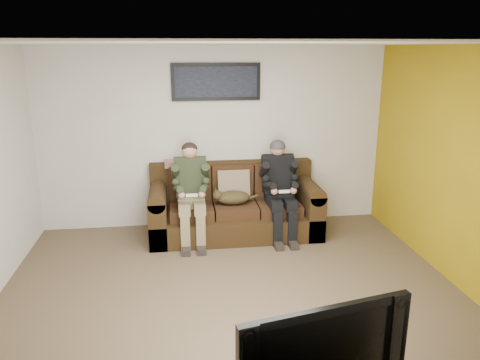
{
  "coord_description": "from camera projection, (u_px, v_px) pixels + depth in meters",
  "views": [
    {
      "loc": [
        -0.53,
        -4.43,
        2.56
      ],
      "look_at": [
        0.24,
        1.2,
        0.95
      ],
      "focal_mm": 35.0,
      "sensor_mm": 36.0,
      "label": 1
    }
  ],
  "objects": [
    {
      "name": "wall_right",
      "position": [
        466.0,
        171.0,
        4.96
      ],
      "size": [
        0.0,
        4.5,
        4.5
      ],
      "primitive_type": "plane",
      "rotation": [
        1.57,
        0.0,
        -1.57
      ],
      "color": "beige",
      "rests_on": "ground"
    },
    {
      "name": "person_left",
      "position": [
        191.0,
        187.0,
        6.29
      ],
      "size": [
        0.51,
        0.87,
        1.33
      ],
      "color": "#8A7A56",
      "rests_on": "sofa"
    },
    {
      "name": "throw_pillow",
      "position": [
        234.0,
        185.0,
        6.62
      ],
      "size": [
        0.45,
        0.21,
        0.45
      ],
      "primitive_type": "cube",
      "rotation": [
        -0.21,
        0.0,
        0.0
      ],
      "color": "#7E6952",
      "rests_on": "sofa"
    },
    {
      "name": "throw_blanket",
      "position": [
        182.0,
        163.0,
        6.69
      ],
      "size": [
        0.48,
        0.24,
        0.09
      ],
      "primitive_type": "cube",
      "color": "tan",
      "rests_on": "sofa"
    },
    {
      "name": "person_right",
      "position": [
        279.0,
        183.0,
        6.45
      ],
      "size": [
        0.51,
        0.86,
        1.34
      ],
      "color": "black",
      "rests_on": "sofa"
    },
    {
      "name": "framed_poster",
      "position": [
        216.0,
        82.0,
        6.53
      ],
      "size": [
        1.25,
        0.05,
        0.52
      ],
      "color": "black",
      "rests_on": "wall_back"
    },
    {
      "name": "television",
      "position": [
        316.0,
        345.0,
        2.96
      ],
      "size": [
        1.16,
        0.39,
        0.66
      ],
      "primitive_type": "imported",
      "rotation": [
        0.0,
        0.0,
        0.21
      ],
      "color": "black",
      "rests_on": "tv_stand"
    },
    {
      "name": "floor",
      "position": [
        233.0,
        297.0,
        4.99
      ],
      "size": [
        5.0,
        5.0,
        0.0
      ],
      "primitive_type": "plane",
      "color": "brown",
      "rests_on": "ground"
    },
    {
      "name": "sofa",
      "position": [
        234.0,
        207.0,
        6.67
      ],
      "size": [
        2.36,
        1.02,
        0.96
      ],
      "color": "#31210E",
      "rests_on": "ground"
    },
    {
      "name": "wall_back",
      "position": [
        214.0,
        138.0,
        6.78
      ],
      "size": [
        5.0,
        0.0,
        5.0
      ],
      "primitive_type": "plane",
      "rotation": [
        1.57,
        0.0,
        0.0
      ],
      "color": "beige",
      "rests_on": "ground"
    },
    {
      "name": "wall_front",
      "position": [
        283.0,
        293.0,
        2.49
      ],
      "size": [
        5.0,
        0.0,
        5.0
      ],
      "primitive_type": "plane",
      "rotation": [
        -1.57,
        0.0,
        0.0
      ],
      "color": "beige",
      "rests_on": "ground"
    },
    {
      "name": "ceiling",
      "position": [
        232.0,
        43.0,
        4.28
      ],
      "size": [
        5.0,
        5.0,
        0.0
      ],
      "primitive_type": "plane",
      "rotation": [
        3.14,
        0.0,
        0.0
      ],
      "color": "silver",
      "rests_on": "ground"
    },
    {
      "name": "cat",
      "position": [
        232.0,
        197.0,
        6.44
      ],
      "size": [
        0.66,
        0.26,
        0.24
      ],
      "color": "#4F3F1F",
      "rests_on": "sofa"
    },
    {
      "name": "accent_wall_right",
      "position": [
        465.0,
        171.0,
        4.96
      ],
      "size": [
        0.0,
        4.5,
        4.5
      ],
      "primitive_type": "plane",
      "rotation": [
        1.57,
        0.0,
        -1.57
      ],
      "color": "#A18310",
      "rests_on": "ground"
    }
  ]
}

